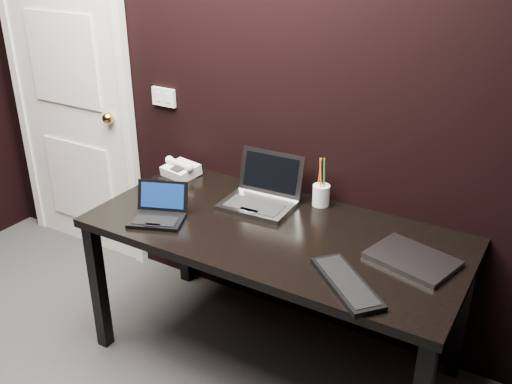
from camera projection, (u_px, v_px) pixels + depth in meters
The scene contains 11 objects.
wall_back at pixel (263, 78), 2.77m from camera, with size 4.00×4.00×0.00m, color black.
door at pixel (70, 93), 3.48m from camera, with size 0.99×0.10×2.14m.
wall_switch at pixel (164, 97), 3.12m from camera, with size 0.15×0.02×0.10m.
desk at pixel (275, 244), 2.59m from camera, with size 1.70×0.80×0.74m.
netbook at pixel (158, 213), 2.63m from camera, with size 0.30×0.29×0.15m.
silver_laptop at pixel (261, 196), 2.76m from camera, with size 0.35×0.32×0.23m.
ext_keyboard at pixel (346, 283), 2.15m from camera, with size 0.38×0.35×0.02m.
closed_laptop at pixel (412, 259), 2.30m from camera, with size 0.38×0.32×0.02m.
desk_phone at pixel (181, 169), 3.08m from camera, with size 0.21×0.19×0.10m.
mobile_phone at pixel (160, 189), 2.87m from camera, with size 0.06×0.05×0.09m.
pen_cup at pixel (321, 194), 2.75m from camera, with size 0.10×0.10×0.24m.
Camera 1 is at (1.38, -0.57, 1.98)m, focal length 40.00 mm.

